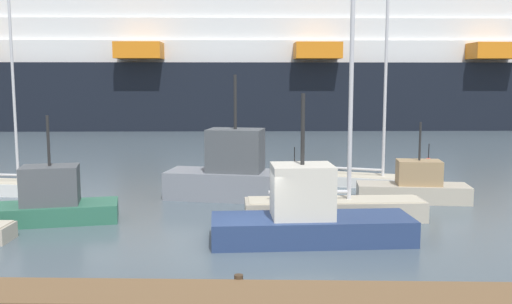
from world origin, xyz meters
name	(u,v)px	position (x,y,z in m)	size (l,w,h in m)	color
ground_plane	(246,247)	(0.00, 0.00, 0.00)	(600.00, 600.00, 0.00)	#4C5B66
dock_pier	(237,301)	(0.00, -5.33, 0.24)	(25.58, 1.95, 0.57)	brown
sailboat_1	(335,206)	(3.48, 3.99, 0.59)	(7.45, 2.20, 10.93)	#BCB29E
sailboat_3	(10,184)	(-12.27, 8.84, 0.51)	(5.85, 2.16, 11.06)	white
sailboat_4	(373,177)	(6.36, 11.48, 0.52)	(6.95, 3.66, 11.45)	white
fishing_boat_0	(414,187)	(7.63, 7.63, 0.70)	(5.27, 2.10, 3.77)	#BCB29E
fishing_boat_1	(46,203)	(-8.20, 3.27, 0.81)	(6.11, 3.35, 4.33)	#2D6B51
fishing_boat_2	(241,175)	(-0.60, 8.08, 1.16)	(7.66, 3.50, 5.96)	gray
fishing_boat_3	(309,217)	(2.19, 0.75, 0.91)	(7.28, 2.95, 5.26)	navy
channel_buoy_0	(428,164)	(10.96, 17.41, 0.37)	(0.73, 0.73, 1.67)	red
channel_buoy_1	(294,166)	(2.33, 16.50, 0.30)	(0.57, 0.57, 1.53)	red
channel_buoy_2	(222,165)	(-2.26, 16.75, 0.34)	(0.67, 0.67, 1.62)	orange
cruise_ship	(152,70)	(-14.18, 53.07, 6.95)	(138.97, 27.02, 21.97)	black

